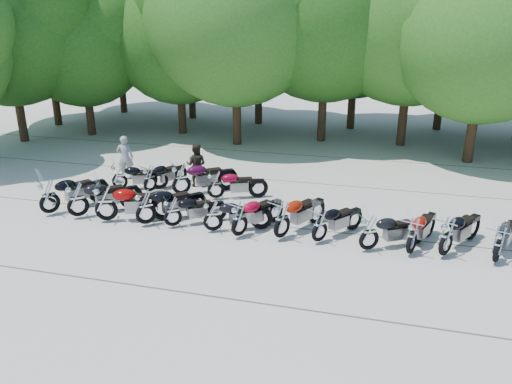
% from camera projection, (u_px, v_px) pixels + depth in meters
% --- Properties ---
extents(ground, '(90.00, 90.00, 0.00)m').
position_uv_depth(ground, '(243.00, 243.00, 14.80)').
color(ground, '#A59F95').
rests_on(ground, ground).
extents(tree_0, '(7.50, 7.50, 9.21)m').
position_uv_depth(tree_0, '(46.00, 30.00, 28.42)').
color(tree_0, '#3A2614').
rests_on(tree_0, ground).
extents(tree_1, '(6.97, 6.97, 8.55)m').
position_uv_depth(tree_1, '(81.00, 40.00, 26.16)').
color(tree_1, '#3A2614').
rests_on(tree_1, ground).
extents(tree_2, '(7.31, 7.31, 8.97)m').
position_uv_depth(tree_2, '(178.00, 35.00, 26.39)').
color(tree_2, '#3A2614').
rests_on(tree_2, ground).
extents(tree_3, '(8.70, 8.70, 10.67)m').
position_uv_depth(tree_3, '(235.00, 15.00, 23.71)').
color(tree_3, '#3A2614').
rests_on(tree_3, ground).
extents(tree_4, '(9.13, 9.13, 11.20)m').
position_uv_depth(tree_4, '(327.00, 8.00, 24.30)').
color(tree_4, '#3A2614').
rests_on(tree_4, ground).
extents(tree_5, '(9.04, 9.04, 11.10)m').
position_uv_depth(tree_5, '(414.00, 9.00, 23.45)').
color(tree_5, '#3A2614').
rests_on(tree_5, ground).
extents(tree_6, '(8.00, 8.00, 9.82)m').
position_uv_depth(tree_6, '(487.00, 28.00, 20.84)').
color(tree_6, '#3A2614').
rests_on(tree_6, ground).
extents(tree_9, '(7.59, 7.59, 9.32)m').
position_uv_depth(tree_9, '(117.00, 27.00, 32.13)').
color(tree_9, '#3A2614').
rests_on(tree_9, ground).
extents(tree_10, '(7.78, 7.78, 9.55)m').
position_uv_depth(tree_10, '(189.00, 26.00, 30.27)').
color(tree_10, '#3A2614').
rests_on(tree_10, ground).
extents(tree_11, '(7.56, 7.56, 9.28)m').
position_uv_depth(tree_11, '(259.00, 29.00, 28.75)').
color(tree_11, '#3A2614').
rests_on(tree_11, ground).
extents(tree_12, '(7.88, 7.88, 9.67)m').
position_uv_depth(tree_12, '(357.00, 26.00, 27.38)').
color(tree_12, '#3A2614').
rests_on(tree_12, ground).
extents(tree_13, '(8.31, 8.31, 10.20)m').
position_uv_depth(tree_13, '(450.00, 20.00, 27.02)').
color(tree_13, '#3A2614').
rests_on(tree_13, ground).
extents(tree_17, '(8.31, 8.31, 10.20)m').
position_uv_depth(tree_17, '(5.00, 21.00, 24.42)').
color(tree_17, '#3A2614').
rests_on(tree_17, ground).
extents(motorcycle_0, '(1.93, 2.51, 1.40)m').
position_uv_depth(motorcycle_0, '(49.00, 195.00, 16.65)').
color(motorcycle_0, black).
rests_on(motorcycle_0, ground).
extents(motorcycle_1, '(2.30, 2.27, 1.40)m').
position_uv_depth(motorcycle_1, '(77.00, 198.00, 16.38)').
color(motorcycle_1, black).
rests_on(motorcycle_1, ground).
extents(motorcycle_2, '(2.66, 1.60, 1.44)m').
position_uv_depth(motorcycle_2, '(106.00, 202.00, 16.04)').
color(motorcycle_2, '#880604').
rests_on(motorcycle_2, ground).
extents(motorcycle_3, '(2.21, 2.22, 1.36)m').
position_uv_depth(motorcycle_3, '(146.00, 206.00, 15.80)').
color(motorcycle_3, black).
rests_on(motorcycle_3, ground).
extents(motorcycle_4, '(2.01, 1.73, 1.16)m').
position_uv_depth(motorcycle_4, '(173.00, 211.00, 15.69)').
color(motorcycle_4, black).
rests_on(motorcycle_4, ground).
extents(motorcycle_5, '(2.20, 1.46, 1.20)m').
position_uv_depth(motorcycle_5, '(213.00, 214.00, 15.35)').
color(motorcycle_5, black).
rests_on(motorcycle_5, ground).
extents(motorcycle_6, '(1.68, 2.33, 1.28)m').
position_uv_depth(motorcycle_6, '(239.00, 218.00, 14.99)').
color(motorcycle_6, maroon).
rests_on(motorcycle_6, ground).
extents(motorcycle_7, '(1.79, 2.48, 1.37)m').
position_uv_depth(motorcycle_7, '(282.00, 218.00, 14.84)').
color(motorcycle_7, '#911705').
rests_on(motorcycle_7, ground).
extents(motorcycle_8, '(1.78, 2.10, 1.20)m').
position_uv_depth(motorcycle_8, '(320.00, 224.00, 14.63)').
color(motorcycle_8, black).
rests_on(motorcycle_8, ground).
extents(motorcycle_9, '(2.19, 1.73, 1.23)m').
position_uv_depth(motorcycle_9, '(369.00, 232.00, 14.10)').
color(motorcycle_9, black).
rests_on(motorcycle_9, ground).
extents(motorcycle_10, '(1.42, 2.29, 1.24)m').
position_uv_depth(motorcycle_10, '(412.00, 235.00, 13.89)').
color(motorcycle_10, '#9B0E05').
rests_on(motorcycle_10, ground).
extents(motorcycle_11, '(1.83, 2.36, 1.32)m').
position_uv_depth(motorcycle_11, '(447.00, 235.00, 13.76)').
color(motorcycle_11, black).
rests_on(motorcycle_11, ground).
extents(motorcycle_12, '(1.40, 2.22, 1.21)m').
position_uv_depth(motorcycle_12, '(499.00, 244.00, 13.42)').
color(motorcycle_12, black).
rests_on(motorcycle_12, ground).
extents(motorcycle_13, '(2.16, 1.32, 1.17)m').
position_uv_depth(motorcycle_13, '(119.00, 176.00, 19.01)').
color(motorcycle_13, black).
rests_on(motorcycle_13, ground).
extents(motorcycle_14, '(1.45, 2.20, 1.20)m').
position_uv_depth(motorcycle_14, '(150.00, 178.00, 18.73)').
color(motorcycle_14, black).
rests_on(motorcycle_14, ground).
extents(motorcycle_15, '(2.46, 2.11, 1.42)m').
position_uv_depth(motorcycle_15, '(181.00, 178.00, 18.38)').
color(motorcycle_15, '#3B0825').
rests_on(motorcycle_15, ground).
extents(motorcycle_16, '(2.25, 1.46, 1.23)m').
position_uv_depth(motorcycle_16, '(216.00, 184.00, 18.03)').
color(motorcycle_16, maroon).
rests_on(motorcycle_16, ground).
extents(rider_0, '(0.76, 0.61, 1.80)m').
position_uv_depth(rider_0, '(125.00, 157.00, 20.25)').
color(rider_0, gray).
rests_on(rider_0, ground).
extents(rider_1, '(0.87, 0.70, 1.71)m').
position_uv_depth(rider_1, '(196.00, 165.00, 19.41)').
color(rider_1, black).
rests_on(rider_1, ground).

